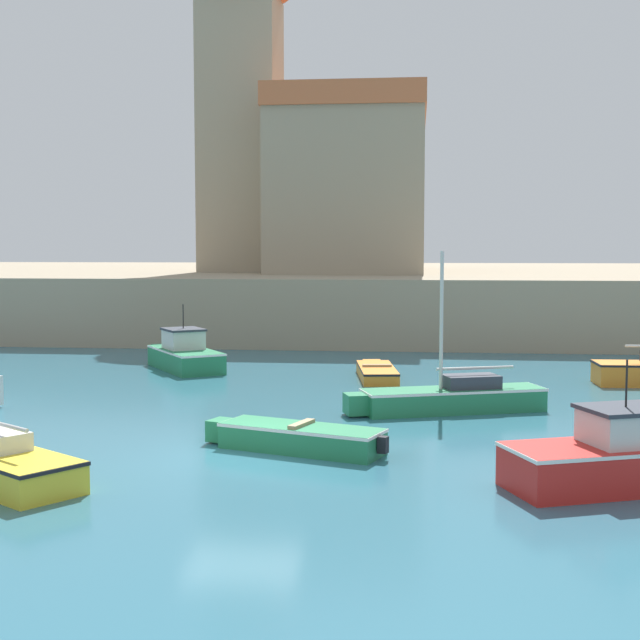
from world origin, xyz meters
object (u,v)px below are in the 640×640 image
motorboat_red_2 (623,458)px  dinghy_orange_9 (377,372)px  dinghy_green_4 (297,437)px  motorboat_green_0 (184,355)px  church (331,172)px  sailboat_green_6 (451,397)px

motorboat_red_2 → dinghy_orange_9: bearing=111.3°
motorboat_red_2 → dinghy_green_4: bearing=160.3°
motorboat_green_0 → dinghy_green_4: size_ratio=1.10×
dinghy_green_4 → church: size_ratio=0.25×
dinghy_green_4 → church: bearing=94.2°
motorboat_green_0 → sailboat_green_6: 12.25m
dinghy_green_4 → church: church is taller
sailboat_green_6 → church: size_ratio=0.32×
motorboat_red_2 → church: bearing=104.2°
motorboat_red_2 → dinghy_orange_9: motorboat_red_2 is taller
motorboat_green_0 → motorboat_red_2: 19.63m
motorboat_green_0 → motorboat_red_2: bearing=-50.3°
dinghy_green_4 → sailboat_green_6: 6.27m
dinghy_green_4 → sailboat_green_6: bearing=54.9°
motorboat_green_0 → dinghy_orange_9: motorboat_green_0 is taller
church → motorboat_green_0: bearing=-99.9°
dinghy_orange_9 → church: church is taller
sailboat_green_6 → dinghy_orange_9: sailboat_green_6 is taller
motorboat_red_2 → church: (-8.99, 35.51, 8.34)m
motorboat_green_0 → dinghy_orange_9: (7.26, -1.51, -0.32)m
motorboat_green_0 → motorboat_red_2: motorboat_red_2 is taller
church → dinghy_green_4: bearing=-85.8°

